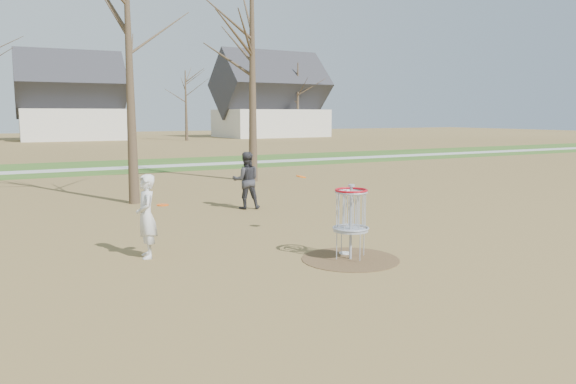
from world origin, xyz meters
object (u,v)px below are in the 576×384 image
object	(u,v)px
disc_grounded	(345,253)
disc_golf_basket	(351,210)
player_throwing	(246,180)
player_standing	(146,216)

from	to	relation	value
disc_grounded	disc_golf_basket	xyz separation A→B (m)	(-0.13, -0.37, 0.89)
disc_golf_basket	player_throwing	bearing A→B (deg)	84.52
disc_grounded	player_standing	bearing A→B (deg)	155.86
player_throwing	disc_grounded	size ratio (longest dim) A/B	7.31
player_throwing	disc_golf_basket	distance (m)	6.07
disc_grounded	disc_golf_basket	size ratio (longest dim) A/B	0.16
disc_grounded	disc_golf_basket	world-z (taller)	disc_golf_basket
player_standing	disc_grounded	xyz separation A→B (m)	(3.38, -1.52, -0.76)
player_standing	disc_grounded	distance (m)	3.78
player_throwing	disc_grounded	world-z (taller)	player_throwing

